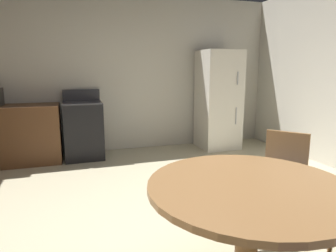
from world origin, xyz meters
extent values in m
plane|color=beige|center=(0.00, 0.00, 0.00)|extent=(14.00, 14.00, 0.00)
cube|color=beige|center=(0.00, 3.08, 1.35)|extent=(6.03, 0.12, 2.70)
cube|color=black|center=(-0.60, 2.68, 0.45)|extent=(0.60, 0.60, 0.90)
cube|color=#38383D|center=(-0.60, 2.68, 0.91)|extent=(0.60, 0.60, 0.02)
cube|color=#38383D|center=(-0.60, 2.96, 1.01)|extent=(0.60, 0.04, 0.18)
cube|color=silver|center=(1.78, 2.63, 0.88)|extent=(0.68, 0.66, 1.76)
cylinder|color=#B2B2B7|center=(1.96, 2.29, 1.28)|extent=(0.02, 0.02, 0.22)
cylinder|color=#B2B2B7|center=(1.96, 2.29, 0.63)|extent=(0.02, 0.02, 0.30)
cylinder|color=olive|center=(0.24, -0.78, 0.36)|extent=(0.14, 0.14, 0.72)
cylinder|color=olive|center=(0.24, -0.78, 0.74)|extent=(1.24, 1.24, 0.04)
cylinder|color=olive|center=(0.98, -0.38, 0.21)|extent=(0.03, 0.03, 0.43)
cylinder|color=olive|center=(0.76, -0.12, 0.21)|extent=(0.03, 0.03, 0.43)
cylinder|color=olive|center=(1.24, -0.16, 0.21)|extent=(0.03, 0.03, 0.43)
cylinder|color=olive|center=(1.02, 0.10, 0.21)|extent=(0.03, 0.03, 0.43)
cube|color=navy|center=(1.00, -0.14, 0.45)|extent=(0.56, 0.56, 0.05)
cube|color=olive|center=(1.13, -0.03, 0.66)|extent=(0.27, 0.31, 0.42)
cylinder|color=olive|center=(1.07, -0.66, 0.21)|extent=(0.03, 0.03, 0.43)
camera|label=1|loc=(-0.75, -2.25, 1.44)|focal=31.92mm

